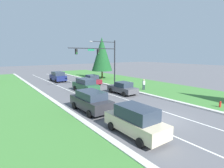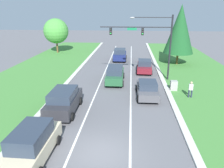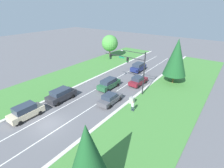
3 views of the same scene
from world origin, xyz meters
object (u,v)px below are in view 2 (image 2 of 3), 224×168
utility_cabinet (174,86)px  oak_near_left_tree (56,31)px  graphite_sedan (147,89)px  champagne_suv (32,144)px  forest_suv (115,74)px  burgundy_sedan (144,66)px  traffic_signal_mast (150,37)px  conifer_near_right_tree (180,29)px  pedestrian (191,89)px  charcoal_suv (64,101)px  navy_suv (120,55)px

utility_cabinet → oak_near_left_tree: 27.74m
graphite_sedan → oak_near_left_tree: (-16.18, 21.74, 3.41)m
utility_cabinet → champagne_suv: bearing=-129.8°
forest_suv → burgundy_sedan: (3.68, 4.73, -0.14)m
traffic_signal_mast → utility_cabinet: (2.46, -3.75, -4.58)m
graphite_sedan → champagne_suv: bearing=-126.0°
conifer_near_right_tree → oak_near_left_tree: 23.11m
burgundy_sedan → oak_near_left_tree: size_ratio=0.69×
champagne_suv → utility_cabinet: size_ratio=4.28×
utility_cabinet → pedestrian: pedestrian is taller
pedestrian → oak_near_left_tree: bearing=-43.6°
traffic_signal_mast → conifer_near_right_tree: bearing=58.2°
graphite_sedan → traffic_signal_mast: bearing=84.7°
champagne_suv → oak_near_left_tree: 33.26m
champagne_suv → charcoal_suv: 6.16m
navy_suv → conifer_near_right_tree: (9.05, -2.19, 4.39)m
traffic_signal_mast → pedestrian: traffic_signal_mast is taller
traffic_signal_mast → burgundy_sedan: bearing=94.1°
navy_suv → graphite_sedan: 16.46m
champagne_suv → graphite_sedan: (7.13, 10.10, -0.18)m
graphite_sedan → burgundy_sedan: 9.04m
utility_cabinet → pedestrian: (1.24, -1.91, 0.38)m
forest_suv → oak_near_left_tree: oak_near_left_tree is taller
oak_near_left_tree → traffic_signal_mast: bearing=-44.0°
graphite_sedan → utility_cabinet: graphite_sedan is taller
charcoal_suv → conifer_near_right_tree: size_ratio=0.56×
traffic_signal_mast → forest_suv: (-3.92, -1.40, -4.14)m
traffic_signal_mast → utility_cabinet: 6.41m
traffic_signal_mast → oak_near_left_tree: traffic_signal_mast is taller
graphite_sedan → oak_near_left_tree: oak_near_left_tree is taller
navy_suv → traffic_signal_mast: bearing=-69.5°
navy_suv → conifer_near_right_tree: 10.29m
champagne_suv → oak_near_left_tree: (-9.05, 31.84, 3.23)m
graphite_sedan → burgundy_sedan: bearing=87.9°
graphite_sedan → oak_near_left_tree: size_ratio=0.70×
traffic_signal_mast → champagne_suv: bearing=-115.6°
graphite_sedan → pedestrian: size_ratio=2.74×
traffic_signal_mast → forest_suv: bearing=-160.3°
forest_suv → utility_cabinet: 6.81m
burgundy_sedan → oak_near_left_tree: 21.01m
conifer_near_right_tree → oak_near_left_tree: conifer_near_right_tree is taller
traffic_signal_mast → oak_near_left_tree: bearing=136.0°
traffic_signal_mast → conifer_near_right_tree: size_ratio=0.93×
graphite_sedan → pedestrian: (4.15, 0.04, 0.11)m
forest_suv → conifer_near_right_tree: conifer_near_right_tree is taller
forest_suv → utility_cabinet: forest_suv is taller
traffic_signal_mast → champagne_suv: size_ratio=1.75×
conifer_near_right_tree → graphite_sedan: bearing=-111.7°
burgundy_sedan → conifer_near_right_tree: (5.32, 4.86, 4.53)m
burgundy_sedan → traffic_signal_mast: bearing=-83.4°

